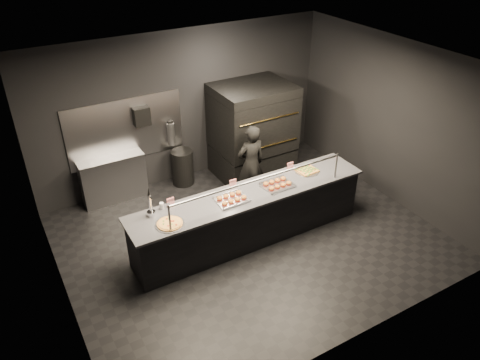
{
  "coord_description": "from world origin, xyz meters",
  "views": [
    {
      "loc": [
        -3.3,
        -5.4,
        5.0
      ],
      "look_at": [
        -0.07,
        0.2,
        1.08
      ],
      "focal_mm": 35.0,
      "sensor_mm": 36.0,
      "label": 1
    }
  ],
  "objects_px": {
    "beer_tap": "(151,208)",
    "towel_dispenser": "(141,116)",
    "service_counter": "(250,216)",
    "slider_tray_b": "(277,184)",
    "round_pizza": "(170,224)",
    "worker": "(251,164)",
    "prep_shelf": "(114,179)",
    "fire_extinguisher": "(171,134)",
    "trash_bin": "(183,167)",
    "square_pizza": "(307,170)",
    "slider_tray_a": "(232,199)",
    "pizza_oven": "(252,130)"
  },
  "relations": [
    {
      "from": "beer_tap",
      "to": "towel_dispenser",
      "type": "bearing_deg",
      "value": 72.28
    },
    {
      "from": "service_counter",
      "to": "slider_tray_b",
      "type": "bearing_deg",
      "value": -5.06
    },
    {
      "from": "round_pizza",
      "to": "worker",
      "type": "bearing_deg",
      "value": 29.65
    },
    {
      "from": "towel_dispenser",
      "to": "round_pizza",
      "type": "relative_size",
      "value": 0.8
    },
    {
      "from": "prep_shelf",
      "to": "fire_extinguisher",
      "type": "distance_m",
      "value": 1.39
    },
    {
      "from": "prep_shelf",
      "to": "towel_dispenser",
      "type": "xyz_separation_m",
      "value": [
        0.7,
        0.07,
        1.1
      ]
    },
    {
      "from": "trash_bin",
      "to": "worker",
      "type": "relative_size",
      "value": 0.47
    },
    {
      "from": "beer_tap",
      "to": "round_pizza",
      "type": "xyz_separation_m",
      "value": [
        0.15,
        -0.35,
        -0.13
      ]
    },
    {
      "from": "beer_tap",
      "to": "slider_tray_b",
      "type": "bearing_deg",
      "value": -6.62
    },
    {
      "from": "service_counter",
      "to": "worker",
      "type": "bearing_deg",
      "value": 58.18
    },
    {
      "from": "towel_dispenser",
      "to": "trash_bin",
      "type": "xyz_separation_m",
      "value": [
        0.67,
        -0.17,
        -1.19
      ]
    },
    {
      "from": "fire_extinguisher",
      "to": "round_pizza",
      "type": "bearing_deg",
      "value": -113.33
    },
    {
      "from": "square_pizza",
      "to": "beer_tap",
      "type": "bearing_deg",
      "value": 177.86
    },
    {
      "from": "fire_extinguisher",
      "to": "service_counter",
      "type": "bearing_deg",
      "value": -81.7
    },
    {
      "from": "slider_tray_b",
      "to": "worker",
      "type": "relative_size",
      "value": 0.36
    },
    {
      "from": "service_counter",
      "to": "trash_bin",
      "type": "relative_size",
      "value": 5.66
    },
    {
      "from": "slider_tray_a",
      "to": "square_pizza",
      "type": "height_order",
      "value": "slider_tray_a"
    },
    {
      "from": "service_counter",
      "to": "beer_tap",
      "type": "relative_size",
      "value": 8.33
    },
    {
      "from": "square_pizza",
      "to": "pizza_oven",
      "type": "bearing_deg",
      "value": 90.2
    },
    {
      "from": "pizza_oven",
      "to": "slider_tray_b",
      "type": "xyz_separation_m",
      "value": [
        -0.7,
        -1.94,
        -0.02
      ]
    },
    {
      "from": "prep_shelf",
      "to": "square_pizza",
      "type": "relative_size",
      "value": 2.86
    },
    {
      "from": "prep_shelf",
      "to": "beer_tap",
      "type": "distance_m",
      "value": 2.21
    },
    {
      "from": "pizza_oven",
      "to": "trash_bin",
      "type": "distance_m",
      "value": 1.59
    },
    {
      "from": "trash_bin",
      "to": "worker",
      "type": "distance_m",
      "value": 1.52
    },
    {
      "from": "towel_dispenser",
      "to": "square_pizza",
      "type": "bearing_deg",
      "value": -47.47
    },
    {
      "from": "round_pizza",
      "to": "slider_tray_a",
      "type": "height_order",
      "value": "slider_tray_a"
    },
    {
      "from": "prep_shelf",
      "to": "round_pizza",
      "type": "bearing_deg",
      "value": -86.52
    },
    {
      "from": "prep_shelf",
      "to": "worker",
      "type": "relative_size",
      "value": 0.78
    },
    {
      "from": "towel_dispenser",
      "to": "trash_bin",
      "type": "height_order",
      "value": "towel_dispenser"
    },
    {
      "from": "worker",
      "to": "service_counter",
      "type": "bearing_deg",
      "value": 59.61
    },
    {
      "from": "towel_dispenser",
      "to": "worker",
      "type": "distance_m",
      "value": 2.2
    },
    {
      "from": "round_pizza",
      "to": "fire_extinguisher",
      "type": "bearing_deg",
      "value": 66.67
    },
    {
      "from": "towel_dispenser",
      "to": "beer_tap",
      "type": "bearing_deg",
      "value": -107.72
    },
    {
      "from": "beer_tap",
      "to": "worker",
      "type": "bearing_deg",
      "value": 20.61
    },
    {
      "from": "prep_shelf",
      "to": "towel_dispenser",
      "type": "height_order",
      "value": "towel_dispenser"
    },
    {
      "from": "beer_tap",
      "to": "slider_tray_a",
      "type": "relative_size",
      "value": 0.96
    },
    {
      "from": "fire_extinguisher",
      "to": "square_pizza",
      "type": "relative_size",
      "value": 1.2
    },
    {
      "from": "fire_extinguisher",
      "to": "round_pizza",
      "type": "relative_size",
      "value": 1.16
    },
    {
      "from": "service_counter",
      "to": "round_pizza",
      "type": "distance_m",
      "value": 1.53
    },
    {
      "from": "slider_tray_a",
      "to": "worker",
      "type": "distance_m",
      "value": 1.5
    },
    {
      "from": "trash_bin",
      "to": "towel_dispenser",
      "type": "bearing_deg",
      "value": 165.71
    },
    {
      "from": "beer_tap",
      "to": "pizza_oven",
      "type": "bearing_deg",
      "value": 31.28
    },
    {
      "from": "fire_extinguisher",
      "to": "square_pizza",
      "type": "bearing_deg",
      "value": -55.99
    },
    {
      "from": "slider_tray_a",
      "to": "square_pizza",
      "type": "relative_size",
      "value": 1.22
    },
    {
      "from": "pizza_oven",
      "to": "prep_shelf",
      "type": "relative_size",
      "value": 1.59
    },
    {
      "from": "prep_shelf",
      "to": "slider_tray_a",
      "type": "xyz_separation_m",
      "value": [
        1.24,
        -2.37,
        0.5
      ]
    },
    {
      "from": "service_counter",
      "to": "round_pizza",
      "type": "relative_size",
      "value": 9.43
    },
    {
      "from": "service_counter",
      "to": "prep_shelf",
      "type": "relative_size",
      "value": 3.42
    },
    {
      "from": "pizza_oven",
      "to": "square_pizza",
      "type": "bearing_deg",
      "value": -89.8
    },
    {
      "from": "prep_shelf",
      "to": "towel_dispenser",
      "type": "bearing_deg",
      "value": 5.71
    }
  ]
}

